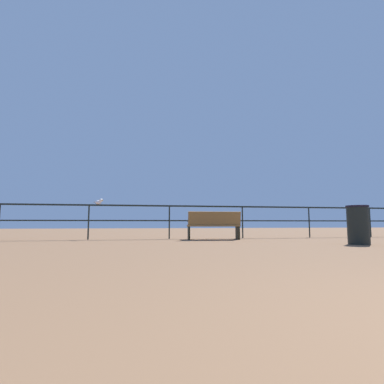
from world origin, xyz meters
name	(u,v)px	position (x,y,z in m)	size (l,w,h in m)	color
pier_railing	(207,214)	(0.00, 9.69, 0.81)	(22.49, 0.05, 1.08)	black
bench_near_left	(214,224)	(0.03, 8.92, 0.48)	(1.64, 0.71, 0.85)	brown
seagull_on_rail	(99,202)	(-3.46, 9.68, 1.16)	(0.34, 0.25, 0.17)	white
trash_bin	(358,225)	(2.87, 6.31, 0.46)	(0.50, 0.50, 0.92)	black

